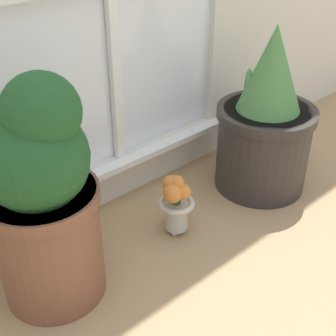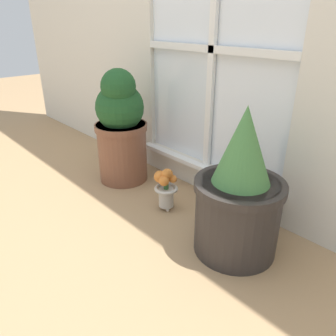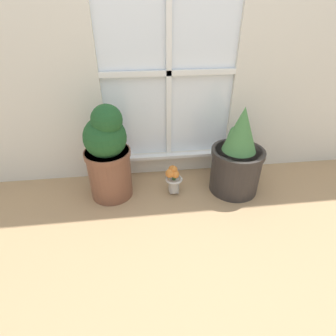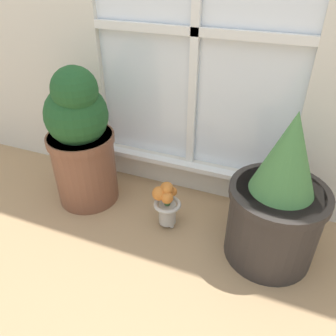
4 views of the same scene
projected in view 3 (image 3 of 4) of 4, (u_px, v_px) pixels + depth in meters
ground_plane at (179, 215)px, 1.74m from camera, size 10.00×10.00×0.00m
potted_plant_left at (108, 154)px, 1.76m from camera, size 0.31×0.31×0.68m
potted_plant_right at (237, 158)px, 1.85m from camera, size 0.37×0.37×0.64m
flower_vase at (174, 178)px, 1.88m from camera, size 0.13×0.12×0.23m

